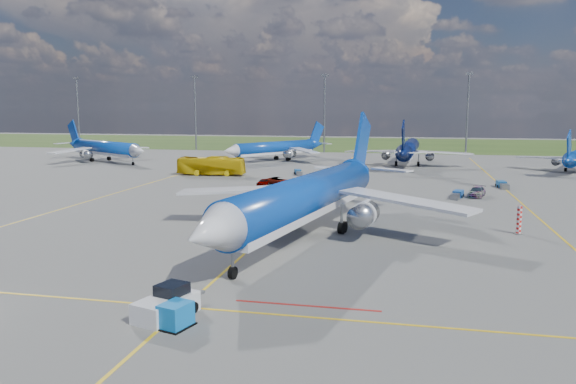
% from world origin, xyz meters
% --- Properties ---
extents(ground, '(400.00, 400.00, 0.00)m').
position_xyz_m(ground, '(0.00, 0.00, 0.00)').
color(ground, '#585855').
rests_on(ground, ground).
extents(grass_strip, '(400.00, 80.00, 0.01)m').
position_xyz_m(grass_strip, '(0.00, 150.00, 0.00)').
color(grass_strip, '#2D4719').
rests_on(grass_strip, ground).
extents(taxiway_lines, '(60.25, 160.00, 0.02)m').
position_xyz_m(taxiway_lines, '(0.17, 27.70, 0.01)').
color(taxiway_lines, gold).
rests_on(taxiway_lines, ground).
extents(floodlight_masts, '(202.20, 0.50, 22.70)m').
position_xyz_m(floodlight_masts, '(10.00, 110.00, 12.56)').
color(floodlight_masts, slate).
rests_on(floodlight_masts, ground).
extents(warning_post, '(0.50, 0.50, 3.00)m').
position_xyz_m(warning_post, '(26.00, 8.00, 1.50)').
color(warning_post, red).
rests_on(warning_post, ground).
extents(bg_jet_nw, '(45.97, 42.92, 9.64)m').
position_xyz_m(bg_jet_nw, '(-57.91, 70.30, 0.00)').
color(bg_jet_nw, '#0B3CA1').
rests_on(bg_jet_nw, ground).
extents(bg_jet_nnw, '(41.62, 44.04, 9.20)m').
position_xyz_m(bg_jet_nnw, '(-17.88, 81.14, 0.00)').
color(bg_jet_nnw, '#0B3CA1').
rests_on(bg_jet_nnw, ground).
extents(bg_jet_n, '(32.69, 41.54, 10.40)m').
position_xyz_m(bg_jet_n, '(14.33, 78.51, 0.00)').
color(bg_jet_n, '#07123D').
rests_on(bg_jet_n, ground).
extents(main_airliner, '(44.14, 52.90, 12.27)m').
position_xyz_m(main_airliner, '(4.32, 2.00, 0.00)').
color(main_airliner, '#0B3CA1').
rests_on(main_airliner, ground).
extents(pushback_tug, '(3.38, 6.08, 2.03)m').
position_xyz_m(pushback_tug, '(-0.40, -21.76, 0.82)').
color(pushback_tug, silver).
rests_on(pushback_tug, ground).
extents(uld_container, '(1.98, 2.23, 1.51)m').
position_xyz_m(uld_container, '(0.82, -23.29, 0.75)').
color(uld_container, blue).
rests_on(uld_container, ground).
extents(apron_bus, '(13.38, 3.77, 3.69)m').
position_xyz_m(apron_bus, '(-23.36, 50.01, 1.84)').
color(apron_bus, '#E0BC0D').
rests_on(apron_bus, ground).
extents(service_car_a, '(1.79, 3.47, 1.13)m').
position_xyz_m(service_car_a, '(-9.79, 38.20, 0.57)').
color(service_car_a, '#999999').
rests_on(service_car_a, ground).
extents(service_car_b, '(5.21, 4.13, 1.32)m').
position_xyz_m(service_car_b, '(-7.43, 39.52, 0.66)').
color(service_car_b, '#999999').
rests_on(service_car_b, ground).
extents(service_car_c, '(3.30, 5.42, 1.47)m').
position_xyz_m(service_car_c, '(24.54, 33.12, 0.73)').
color(service_car_c, '#999999').
rests_on(service_car_c, ground).
extents(baggage_tug_w, '(2.28, 4.61, 1.00)m').
position_xyz_m(baggage_tug_w, '(21.58, 31.27, 0.47)').
color(baggage_tug_w, '#1A4D9C').
rests_on(baggage_tug_w, ground).
extents(baggage_tug_c, '(2.35, 4.33, 0.94)m').
position_xyz_m(baggage_tug_c, '(-6.83, 54.46, 0.44)').
color(baggage_tug_c, '#164B87').
rests_on(baggage_tug_c, ground).
extents(baggage_tug_e, '(1.56, 4.67, 1.03)m').
position_xyz_m(baggage_tug_e, '(29.75, 43.66, 0.48)').
color(baggage_tug_e, '#17518F').
rests_on(baggage_tug_e, ground).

